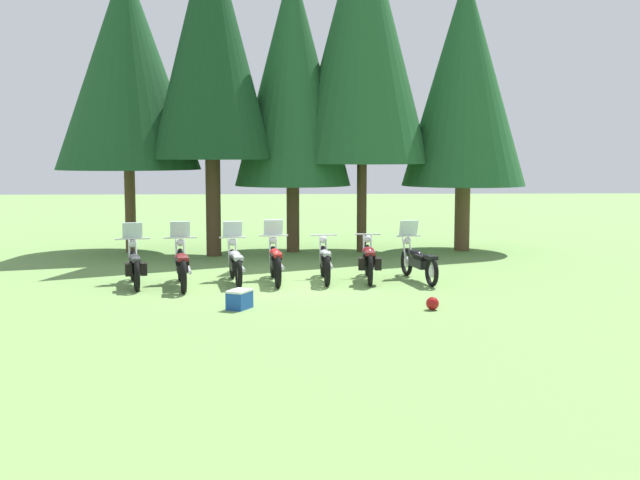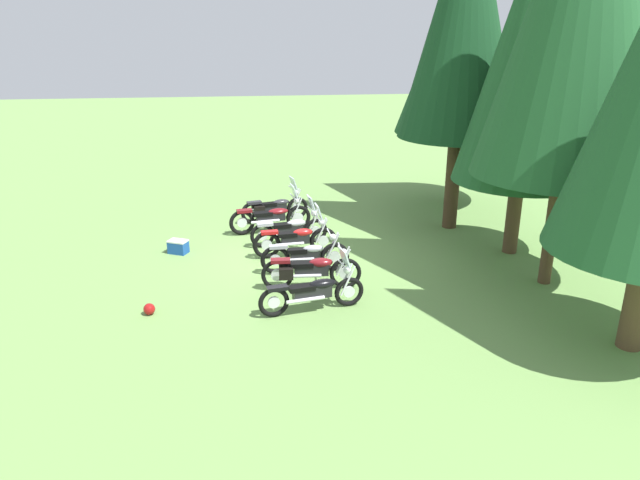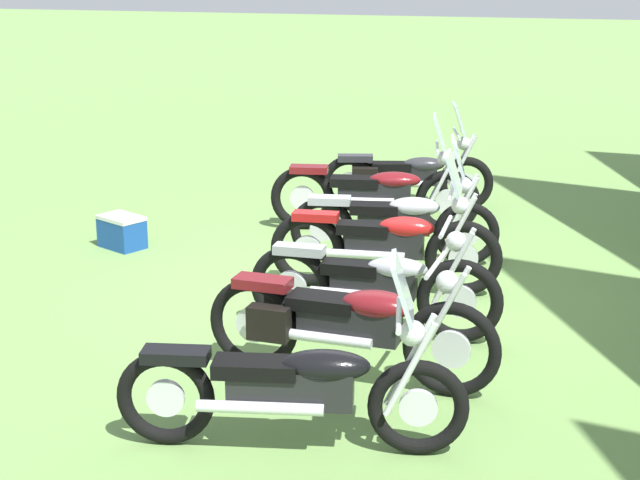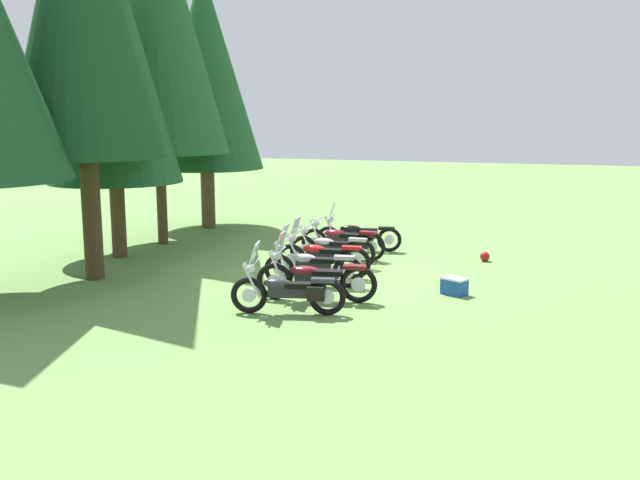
# 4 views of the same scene
# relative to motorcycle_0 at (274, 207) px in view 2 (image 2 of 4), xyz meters

# --- Properties ---
(ground_plane) EXTENTS (80.00, 80.00, 0.00)m
(ground_plane) POSITION_rel_motorcycle_0_xyz_m (3.13, 0.24, -0.45)
(ground_plane) COLOR #6B934C
(motorcycle_0) EXTENTS (0.90, 2.13, 1.36)m
(motorcycle_0) POSITION_rel_motorcycle_0_xyz_m (0.00, 0.00, 0.00)
(motorcycle_0) COLOR black
(motorcycle_0) RESTS_ON ground_plane
(motorcycle_1) EXTENTS (0.77, 2.43, 1.38)m
(motorcycle_1) POSITION_rel_motorcycle_0_xyz_m (1.04, -0.14, 0.03)
(motorcycle_1) COLOR black
(motorcycle_1) RESTS_ON ground_plane
(motorcycle_2) EXTENTS (0.65, 2.18, 1.35)m
(motorcycle_2) POSITION_rel_motorcycle_0_xyz_m (2.18, 0.32, 0.01)
(motorcycle_2) COLOR black
(motorcycle_2) RESTS_ON ground_plane
(motorcycle_3) EXTENTS (0.68, 2.25, 1.38)m
(motorcycle_3) POSITION_rel_motorcycle_0_xyz_m (3.08, 0.40, 0.03)
(motorcycle_3) COLOR black
(motorcycle_3) RESTS_ON ground_plane
(motorcycle_4) EXTENTS (0.62, 2.20, 1.02)m
(motorcycle_4) POSITION_rel_motorcycle_0_xyz_m (4.21, 0.53, -0.01)
(motorcycle_4) COLOR black
(motorcycle_4) RESTS_ON ground_plane
(motorcycle_5) EXTENTS (0.64, 2.30, 1.02)m
(motorcycle_5) POSITION_rel_motorcycle_0_xyz_m (5.20, 0.51, 0.03)
(motorcycle_5) COLOR black
(motorcycle_5) RESTS_ON ground_plane
(motorcycle_6) EXTENTS (0.71, 2.31, 1.34)m
(motorcycle_6) POSITION_rel_motorcycle_0_xyz_m (6.33, 0.46, 0.01)
(motorcycle_6) COLOR black
(motorcycle_6) RESTS_ON ground_plane
(pine_tree_0) EXTENTS (4.19, 4.19, 8.45)m
(pine_tree_0) POSITION_rel_motorcycle_0_xyz_m (-1.26, 6.22, 4.98)
(pine_tree_0) COLOR brown
(pine_tree_0) RESTS_ON ground_plane
(pine_tree_1) EXTENTS (3.40, 3.40, 9.37)m
(pine_tree_1) POSITION_rel_motorcycle_0_xyz_m (1.26, 5.23, 5.57)
(pine_tree_1) COLOR #42301E
(pine_tree_1) RESTS_ON ground_plane
(pine_tree_2) EXTENTS (3.40, 3.40, 8.45)m
(pine_tree_2) POSITION_rel_motorcycle_0_xyz_m (3.53, 6.12, 4.74)
(pine_tree_2) COLOR #4C3823
(pine_tree_2) RESTS_ON ground_plane
(picnic_cooler) EXTENTS (0.52, 0.59, 0.36)m
(picnic_cooler) POSITION_rel_motorcycle_0_xyz_m (2.44, -2.72, -0.27)
(picnic_cooler) COLOR #19479E
(picnic_cooler) RESTS_ON ground_plane
(dropped_helmet) EXTENTS (0.24, 0.24, 0.24)m
(dropped_helmet) POSITION_rel_motorcycle_0_xyz_m (6.03, -2.99, -0.33)
(dropped_helmet) COLOR maroon
(dropped_helmet) RESTS_ON ground_plane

